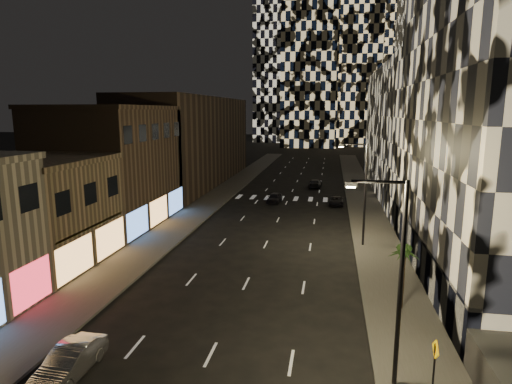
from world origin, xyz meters
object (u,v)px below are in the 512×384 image
at_px(ped_sign, 435,359).
at_px(palm_tree, 404,256).
at_px(car_silver_parked, 70,362).
at_px(car_dark_rightlane, 336,201).
at_px(car_dark_midlane, 274,198).
at_px(streetlight_near, 395,270).
at_px(car_dark_oncoming, 315,183).
at_px(streetlight_far, 363,187).

xyz_separation_m(ped_sign, palm_tree, (-0.02, 8.36, 1.52)).
height_order(car_silver_parked, palm_tree, palm_tree).
height_order(car_dark_rightlane, palm_tree, palm_tree).
distance_m(car_dark_midlane, ped_sign, 39.40).
bearing_deg(streetlight_near, car_dark_oncoming, 95.90).
distance_m(streetlight_near, car_dark_oncoming, 49.74).
xyz_separation_m(streetlight_far, car_dark_oncoming, (-5.09, 29.25, -4.71)).
relative_size(car_dark_midlane, car_dark_rightlane, 0.98).
height_order(streetlight_near, ped_sign, streetlight_near).
height_order(streetlight_near, streetlight_far, same).
xyz_separation_m(streetlight_near, ped_sign, (1.66, -0.69, -3.45)).
bearing_deg(streetlight_far, ped_sign, -85.42).
xyz_separation_m(streetlight_near, streetlight_far, (0.00, 20.00, 0.00)).
height_order(streetlight_far, car_dark_oncoming, streetlight_far).
distance_m(car_silver_parked, car_dark_oncoming, 51.84).
bearing_deg(ped_sign, streetlight_near, 155.63).
distance_m(streetlight_near, streetlight_far, 20.00).
bearing_deg(car_dark_oncoming, streetlight_near, 98.73).
height_order(streetlight_far, car_dark_rightlane, streetlight_far).
relative_size(car_dark_oncoming, car_dark_rightlane, 1.14).
height_order(streetlight_far, car_dark_midlane, streetlight_far).
bearing_deg(car_silver_parked, streetlight_near, 7.44).
bearing_deg(ped_sign, car_silver_parked, -177.67).
relative_size(car_dark_rightlane, palm_tree, 0.97).
distance_m(streetlight_near, car_dark_midlane, 38.54).
bearing_deg(streetlight_far, streetlight_near, -90.00).
relative_size(streetlight_near, streetlight_far, 1.00).
xyz_separation_m(car_dark_midlane, car_dark_rightlane, (8.01, -0.23, -0.11)).
bearing_deg(ped_sign, car_dark_oncoming, 96.06).
bearing_deg(car_dark_midlane, car_dark_rightlane, 4.94).
xyz_separation_m(car_silver_parked, palm_tree, (15.79, 9.45, 2.72)).
xyz_separation_m(car_silver_parked, ped_sign, (15.81, 1.09, 1.20)).
bearing_deg(palm_tree, car_silver_parked, -149.11).
distance_m(streetlight_near, car_dark_rightlane, 37.08).
xyz_separation_m(car_silver_parked, car_dark_rightlane, (12.23, 38.50, -0.16)).
relative_size(car_silver_parked, ped_sign, 1.64).
relative_size(car_silver_parked, car_dark_oncoming, 0.96).
distance_m(streetlight_near, car_silver_parked, 15.01).
bearing_deg(streetlight_far, car_dark_rightlane, 96.57).
distance_m(car_silver_parked, palm_tree, 18.61).
bearing_deg(palm_tree, streetlight_far, 97.57).
bearing_deg(car_dark_rightlane, palm_tree, -80.56).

